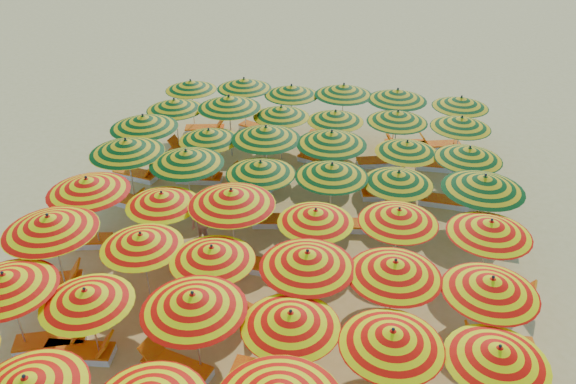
# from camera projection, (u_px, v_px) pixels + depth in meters

# --- Properties ---
(ground) EXTENTS (120.00, 120.00, 0.00)m
(ground) POSITION_uv_depth(u_px,v_px,m) (285.00, 243.00, 17.74)
(ground) COLOR #DEB763
(ground) RESTS_ON ground
(umbrella_6) EXTENTS (2.78, 2.78, 2.46)m
(umbrella_6) POSITION_uv_depth(u_px,v_px,m) (5.00, 282.00, 12.85)
(umbrella_6) COLOR silver
(umbrella_6) RESTS_ON ground
(umbrella_7) EXTENTS (2.82, 2.82, 2.27)m
(umbrella_7) POSITION_uv_depth(u_px,v_px,m) (86.00, 297.00, 12.66)
(umbrella_7) COLOR silver
(umbrella_7) RESTS_ON ground
(umbrella_8) EXTENTS (2.53, 2.53, 2.51)m
(umbrella_8) POSITION_uv_depth(u_px,v_px,m) (193.00, 302.00, 12.21)
(umbrella_8) COLOR silver
(umbrella_8) RESTS_ON ground
(umbrella_9) EXTENTS (2.60, 2.60, 2.32)m
(umbrella_9) POSITION_uv_depth(u_px,v_px,m) (291.00, 319.00, 11.98)
(umbrella_9) COLOR silver
(umbrella_9) RESTS_ON ground
(umbrella_10) EXTENTS (2.56, 2.56, 2.34)m
(umbrella_10) POSITION_uv_depth(u_px,v_px,m) (392.00, 338.00, 11.49)
(umbrella_10) COLOR silver
(umbrella_10) RESTS_ON ground
(umbrella_11) EXTENTS (2.47, 2.47, 2.26)m
(umbrella_11) POSITION_uv_depth(u_px,v_px,m) (498.00, 354.00, 11.22)
(umbrella_11) COLOR silver
(umbrella_11) RESTS_ON ground
(umbrella_12) EXTENTS (3.09, 3.09, 2.63)m
(umbrella_12) POSITION_uv_depth(u_px,v_px,m) (49.00, 223.00, 14.60)
(umbrella_12) COLOR silver
(umbrella_12) RESTS_ON ground
(umbrella_13) EXTENTS (2.46, 2.46, 2.29)m
(umbrella_13) POSITION_uv_depth(u_px,v_px,m) (141.00, 240.00, 14.46)
(umbrella_13) COLOR silver
(umbrella_13) RESTS_ON ground
(umbrella_14) EXTENTS (2.89, 2.89, 2.31)m
(umbrella_14) POSITION_uv_depth(u_px,v_px,m) (212.00, 253.00, 13.97)
(umbrella_14) COLOR silver
(umbrella_14) RESTS_ON ground
(umbrella_15) EXTENTS (2.73, 2.73, 2.49)m
(umbrella_15) POSITION_uv_depth(u_px,v_px,m) (307.00, 259.00, 13.51)
(umbrella_15) COLOR silver
(umbrella_15) RESTS_ON ground
(umbrella_16) EXTENTS (2.73, 2.73, 2.43)m
(umbrella_16) POSITION_uv_depth(u_px,v_px,m) (395.00, 268.00, 13.29)
(umbrella_16) COLOR silver
(umbrella_16) RESTS_ON ground
(umbrella_17) EXTENTS (2.98, 2.98, 2.38)m
(umbrella_17) POSITION_uv_depth(u_px,v_px,m) (491.00, 285.00, 12.84)
(umbrella_17) COLOR silver
(umbrella_17) RESTS_ON ground
(umbrella_18) EXTENTS (2.63, 2.63, 2.57)m
(umbrella_18) POSITION_uv_depth(u_px,v_px,m) (87.00, 185.00, 16.39)
(umbrella_18) COLOR silver
(umbrella_18) RESTS_ON ground
(umbrella_19) EXTENTS (2.23, 2.23, 2.27)m
(umbrella_19) POSITION_uv_depth(u_px,v_px,m) (162.00, 199.00, 16.23)
(umbrella_19) COLOR silver
(umbrella_19) RESTS_ON ground
(umbrella_20) EXTENTS (2.60, 2.60, 2.64)m
(umbrella_20) POSITION_uv_depth(u_px,v_px,m) (231.00, 197.00, 15.70)
(umbrella_20) COLOR silver
(umbrella_20) RESTS_ON ground
(umbrella_21) EXTENTS (2.47, 2.47, 2.26)m
(umbrella_21) POSITION_uv_depth(u_px,v_px,m) (316.00, 216.00, 15.48)
(umbrella_21) COLOR silver
(umbrella_21) RESTS_ON ground
(umbrella_22) EXTENTS (2.95, 2.95, 2.35)m
(umbrella_22) POSITION_uv_depth(u_px,v_px,m) (399.00, 216.00, 15.35)
(umbrella_22) COLOR silver
(umbrella_22) RESTS_ON ground
(umbrella_23) EXTENTS (2.93, 2.93, 2.38)m
(umbrella_23) POSITION_uv_depth(u_px,v_px,m) (490.00, 228.00, 14.82)
(umbrella_23) COLOR silver
(umbrella_23) RESTS_ON ground
(umbrella_24) EXTENTS (3.13, 3.13, 2.63)m
(umbrella_24) POSITION_uv_depth(u_px,v_px,m) (126.00, 146.00, 18.46)
(umbrella_24) COLOR silver
(umbrella_24) RESTS_ON ground
(umbrella_25) EXTENTS (2.86, 2.86, 2.56)m
(umbrella_25) POSITION_uv_depth(u_px,v_px,m) (186.00, 157.00, 17.93)
(umbrella_25) COLOR silver
(umbrella_25) RESTS_ON ground
(umbrella_26) EXTENTS (2.53, 2.53, 2.37)m
(umbrella_26) POSITION_uv_depth(u_px,v_px,m) (261.00, 168.00, 17.65)
(umbrella_26) COLOR silver
(umbrella_26) RESTS_ON ground
(umbrella_27) EXTENTS (2.65, 2.65, 2.44)m
(umbrella_27) POSITION_uv_depth(u_px,v_px,m) (332.00, 170.00, 17.38)
(umbrella_27) COLOR silver
(umbrella_27) RESTS_ON ground
(umbrella_28) EXTENTS (2.47, 2.47, 2.31)m
(umbrella_28) POSITION_uv_depth(u_px,v_px,m) (398.00, 178.00, 17.23)
(umbrella_28) COLOR silver
(umbrella_28) RESTS_ON ground
(umbrella_29) EXTENTS (2.91, 2.91, 2.58)m
(umbrella_29) POSITION_uv_depth(u_px,v_px,m) (484.00, 183.00, 16.48)
(umbrella_29) COLOR silver
(umbrella_29) RESTS_ON ground
(umbrella_30) EXTENTS (2.57, 2.57, 2.60)m
(umbrella_30) POSITION_uv_depth(u_px,v_px,m) (144.00, 122.00, 20.20)
(umbrella_30) COLOR silver
(umbrella_30) RESTS_ON ground
(umbrella_31) EXTENTS (2.78, 2.78, 2.29)m
(umbrella_31) POSITION_uv_depth(u_px,v_px,m) (209.00, 135.00, 19.88)
(umbrella_31) COLOR silver
(umbrella_31) RESTS_ON ground
(umbrella_32) EXTENTS (2.63, 2.63, 2.58)m
(umbrella_32) POSITION_uv_depth(u_px,v_px,m) (266.00, 133.00, 19.42)
(umbrella_32) COLOR silver
(umbrella_32) RESTS_ON ground
(umbrella_33) EXTENTS (2.70, 2.70, 2.58)m
(umbrella_33) POSITION_uv_depth(u_px,v_px,m) (332.00, 138.00, 19.09)
(umbrella_33) COLOR silver
(umbrella_33) RESTS_ON ground
(umbrella_34) EXTENTS (2.33, 2.33, 2.28)m
(umbrella_34) POSITION_uv_depth(u_px,v_px,m) (407.00, 147.00, 19.09)
(umbrella_34) COLOR silver
(umbrella_34) RESTS_ON ground
(umbrella_35) EXTENTS (2.82, 2.82, 2.37)m
(umbrella_35) POSITION_uv_depth(u_px,v_px,m) (469.00, 153.00, 18.52)
(umbrella_35) COLOR silver
(umbrella_35) RESTS_ON ground
(umbrella_36) EXTENTS (2.42, 2.42, 2.38)m
(umbrella_36) POSITION_uv_depth(u_px,v_px,m) (175.00, 105.00, 22.08)
(umbrella_36) COLOR silver
(umbrella_36) RESTS_ON ground
(umbrella_37) EXTENTS (2.69, 2.69, 2.64)m
(umbrella_37) POSITION_uv_depth(u_px,v_px,m) (229.00, 102.00, 21.71)
(umbrella_37) COLOR silver
(umbrella_37) RESTS_ON ground
(umbrella_38) EXTENTS (2.77, 2.77, 2.32)m
(umbrella_38) POSITION_uv_depth(u_px,v_px,m) (281.00, 112.00, 21.60)
(umbrella_38) COLOR silver
(umbrella_38) RESTS_ON ground
(umbrella_39) EXTENTS (2.51, 2.51, 2.30)m
(umbrella_39) POSITION_uv_depth(u_px,v_px,m) (335.00, 116.00, 21.29)
(umbrella_39) COLOR silver
(umbrella_39) RESTS_ON ground
(umbrella_40) EXTENTS (2.82, 2.82, 2.43)m
(umbrella_40) POSITION_uv_depth(u_px,v_px,m) (398.00, 117.00, 20.97)
(umbrella_40) COLOR silver
(umbrella_40) RESTS_ON ground
(umbrella_41) EXTENTS (2.38, 2.38, 2.36)m
(umbrella_41) POSITION_uv_depth(u_px,v_px,m) (461.00, 122.00, 20.67)
(umbrella_41) COLOR silver
(umbrella_41) RESTS_ON ground
(umbrella_42) EXTENTS (2.30, 2.30, 2.33)m
(umbrella_42) POSITION_uv_depth(u_px,v_px,m) (191.00, 85.00, 24.05)
(umbrella_42) COLOR silver
(umbrella_42) RESTS_ON ground
(umbrella_43) EXTENTS (2.62, 2.62, 2.47)m
(umbrella_43) POSITION_uv_depth(u_px,v_px,m) (244.00, 84.00, 23.87)
(umbrella_43) COLOR silver
(umbrella_43) RESTS_ON ground
(umbrella_44) EXTENTS (2.55, 2.55, 2.41)m
(umbrella_44) POSITION_uv_depth(u_px,v_px,m) (291.00, 90.00, 23.33)
(umbrella_44) COLOR silver
(umbrella_44) RESTS_ON ground
(umbrella_45) EXTENTS (2.55, 2.55, 2.55)m
(umbrella_45) POSITION_uv_depth(u_px,v_px,m) (344.00, 90.00, 23.07)
(umbrella_45) COLOR silver
(umbrella_45) RESTS_ON ground
(umbrella_46) EXTENTS (3.13, 3.13, 2.55)m
(umbrella_46) POSITION_uv_depth(u_px,v_px,m) (397.00, 95.00, 22.56)
(umbrella_46) COLOR silver
(umbrella_46) RESTS_ON ground
(umbrella_47) EXTENTS (2.71, 2.71, 2.37)m
(umbrella_47) POSITION_uv_depth(u_px,v_px,m) (461.00, 102.00, 22.33)
(umbrella_47) COLOR silver
(umbrella_47) RESTS_ON ground
(lounger_5) EXTENTS (1.83, 1.14, 0.69)m
(lounger_5) POSITION_uv_depth(u_px,v_px,m) (53.00, 341.00, 13.97)
(lounger_5) COLOR white
(lounger_5) RESTS_ON ground
(lounger_6) EXTENTS (1.79, 0.77, 0.69)m
(lounger_6) POSITION_uv_depth(u_px,v_px,m) (80.00, 352.00, 13.67)
(lounger_6) COLOR white
(lounger_6) RESTS_ON ground
(lounger_7) EXTENTS (1.82, 1.00, 0.69)m
(lounger_7) POSITION_uv_depth(u_px,v_px,m) (176.00, 366.00, 13.29)
(lounger_7) COLOR white
(lounger_7) RESTS_ON ground
(lounger_8) EXTENTS (1.77, 0.71, 0.69)m
(lounger_8) POSITION_uv_depth(u_px,v_px,m) (270.00, 374.00, 13.10)
(lounger_8) COLOR white
(lounger_8) RESTS_ON ground
(lounger_11) EXTENTS (1.83, 1.15, 0.69)m
(lounger_11) POSITION_uv_depth(u_px,v_px,m) (53.00, 281.00, 15.93)
(lounger_11) COLOR white
(lounger_11) RESTS_ON ground
(lounger_12) EXTENTS (1.82, 1.21, 0.69)m
(lounger_12) POSITION_uv_depth(u_px,v_px,m) (240.00, 310.00, 14.94)
(lounger_12) COLOR white
(lounger_12) RESTS_ON ground
(lounger_13) EXTENTS (1.78, 0.73, 0.69)m
(lounger_13) POSITION_uv_depth(u_px,v_px,m) (497.00, 346.00, 13.84)
(lounger_13) COLOR white
(lounger_13) RESTS_ON ground
(lounger_14) EXTENTS (1.82, 0.96, 0.69)m
(lounger_14) POSITION_uv_depth(u_px,v_px,m) (82.00, 241.00, 17.59)
(lounger_14) COLOR white
(lounger_14) RESTS_ON ground
(lounger_15) EXTENTS (1.78, 0.73, 0.69)m
(lounger_15) POSITION_uv_depth(u_px,v_px,m) (185.00, 257.00, 16.90)
(lounger_15) COLOR white
(lounger_15) RESTS_ON ground
(lounger_16) EXTENTS (1.79, 0.78, 0.69)m
(lounger_16) POSITION_uv_depth(u_px,v_px,m) (250.00, 264.00, 16.61)
(lounger_16) COLOR white
(lounger_16) RESTS_ON ground
(lounger_17) EXTENTS (1.83, 1.09, 0.69)m
(lounger_17) POSITION_uv_depth(u_px,v_px,m) (298.00, 261.00, 16.73)
(lounger_17) COLOR white
(lounger_17) RESTS_ON ground
(lounger_18) EXTENTS (1.82, 1.25, 0.69)m
(lounger_18) POSITION_uv_depth(u_px,v_px,m) (410.00, 276.00, 16.12)
(lounger_18) COLOR white
(lounger_18) RESTS_ON ground
(lounger_19) EXTENTS (1.82, 1.03, 0.69)m
(lounger_19) POSITION_uv_depth(u_px,v_px,m) (501.00, 292.00, 15.53)
(lounger_19) COLOR white
(lounger_19) RESTS_ON ground
(lounger_20) EXTENTS (1.82, 1.00, 0.69)m
(lounger_20) POSITION_uv_depth(u_px,v_px,m) (123.00, 199.00, 19.72)
(lounger_20) COLOR white
(lounger_20) RESTS_ON ground
(lounger_21) EXTENTS (1.81, 0.87, 0.69)m
(lounger_21) POSITION_uv_depth(u_px,v_px,m) (277.00, 220.00, 18.58)
(lounger_21) COLOR white
(lounger_21) RESTS_ON ground
(lounger_22) EXTENTS (1.78, 0.76, 0.69)m
(lounger_22) POSITION_uv_depth(u_px,v_px,m) (377.00, 226.00, 18.29)
(lounger_22) COLOR white
(lounger_22) RESTS_ON ground
(lounger_23) EXTENTS (1.78, 0.75, 0.69)m
(lounger_23) POSITION_uv_depth(u_px,v_px,m) (488.00, 243.00, 17.52)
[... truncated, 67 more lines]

